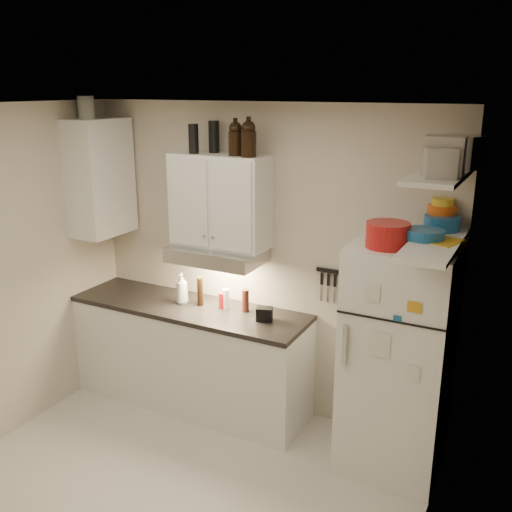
% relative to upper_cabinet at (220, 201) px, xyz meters
% --- Properties ---
extents(floor, '(3.20, 3.00, 0.02)m').
position_rel_upper_cabinet_xyz_m(floor, '(0.30, -1.33, -1.84)').
color(floor, silver).
rests_on(floor, ground).
extents(ceiling, '(3.20, 3.00, 0.02)m').
position_rel_upper_cabinet_xyz_m(ceiling, '(0.30, -1.33, 0.78)').
color(ceiling, white).
rests_on(ceiling, ground).
extents(back_wall, '(3.20, 0.02, 2.60)m').
position_rel_upper_cabinet_xyz_m(back_wall, '(0.30, 0.18, -0.53)').
color(back_wall, beige).
rests_on(back_wall, ground).
extents(right_wall, '(0.02, 3.00, 2.60)m').
position_rel_upper_cabinet_xyz_m(right_wall, '(1.91, -1.33, -0.53)').
color(right_wall, beige).
rests_on(right_wall, ground).
extents(base_cabinet, '(2.10, 0.60, 0.88)m').
position_rel_upper_cabinet_xyz_m(base_cabinet, '(-0.25, -0.14, -1.39)').
color(base_cabinet, white).
rests_on(base_cabinet, floor).
extents(countertop, '(2.10, 0.62, 0.04)m').
position_rel_upper_cabinet_xyz_m(countertop, '(-0.25, -0.14, -0.93)').
color(countertop, black).
rests_on(countertop, base_cabinet).
extents(upper_cabinet, '(0.80, 0.33, 0.75)m').
position_rel_upper_cabinet_xyz_m(upper_cabinet, '(0.00, 0.00, 0.00)').
color(upper_cabinet, white).
rests_on(upper_cabinet, back_wall).
extents(side_cabinet, '(0.33, 0.55, 1.00)m').
position_rel_upper_cabinet_xyz_m(side_cabinet, '(-1.14, -0.14, 0.12)').
color(side_cabinet, white).
rests_on(side_cabinet, left_wall).
extents(range_hood, '(0.76, 0.46, 0.12)m').
position_rel_upper_cabinet_xyz_m(range_hood, '(0.00, -0.06, -0.44)').
color(range_hood, silver).
rests_on(range_hood, back_wall).
extents(fridge, '(0.70, 0.68, 1.70)m').
position_rel_upper_cabinet_xyz_m(fridge, '(1.55, -0.18, -0.98)').
color(fridge, white).
rests_on(fridge, floor).
extents(shelf_hi, '(0.30, 0.95, 0.03)m').
position_rel_upper_cabinet_xyz_m(shelf_hi, '(1.75, -0.31, 0.38)').
color(shelf_hi, white).
rests_on(shelf_hi, right_wall).
extents(shelf_lo, '(0.30, 0.95, 0.03)m').
position_rel_upper_cabinet_xyz_m(shelf_lo, '(1.75, -0.31, -0.07)').
color(shelf_lo, white).
rests_on(shelf_lo, right_wall).
extents(knife_strip, '(0.42, 0.02, 0.03)m').
position_rel_upper_cabinet_xyz_m(knife_strip, '(1.00, 0.15, -0.51)').
color(knife_strip, black).
rests_on(knife_strip, back_wall).
extents(dutch_oven, '(0.37, 0.37, 0.17)m').
position_rel_upper_cabinet_xyz_m(dutch_oven, '(1.45, -0.30, -0.04)').
color(dutch_oven, '#AD1514').
rests_on(dutch_oven, fridge).
extents(book_stack, '(0.25, 0.29, 0.08)m').
position_rel_upper_cabinet_xyz_m(book_stack, '(1.80, -0.28, -0.08)').
color(book_stack, gold).
rests_on(book_stack, fridge).
extents(spice_jar, '(0.08, 0.08, 0.11)m').
position_rel_upper_cabinet_xyz_m(spice_jar, '(1.56, -0.22, -0.07)').
color(spice_jar, silver).
rests_on(spice_jar, fridge).
extents(stock_pot, '(0.36, 0.36, 0.20)m').
position_rel_upper_cabinet_xyz_m(stock_pot, '(1.82, -0.08, 0.49)').
color(stock_pot, silver).
rests_on(stock_pot, shelf_hi).
extents(tin_a, '(0.24, 0.21, 0.23)m').
position_rel_upper_cabinet_xyz_m(tin_a, '(1.78, -0.43, 0.50)').
color(tin_a, '#AAAAAD').
rests_on(tin_a, shelf_hi).
extents(tin_b, '(0.22, 0.22, 0.17)m').
position_rel_upper_cabinet_xyz_m(tin_b, '(1.78, -0.56, 0.47)').
color(tin_b, '#AAAAAD').
rests_on(tin_b, shelf_hi).
extents(bowl_teal, '(0.24, 0.24, 0.10)m').
position_rel_upper_cabinet_xyz_m(bowl_teal, '(1.73, 0.03, -0.00)').
color(bowl_teal, '#185388').
rests_on(bowl_teal, shelf_lo).
extents(bowl_orange, '(0.19, 0.19, 0.06)m').
position_rel_upper_cabinet_xyz_m(bowl_orange, '(1.71, 0.10, 0.08)').
color(bowl_orange, '#CD5113').
rests_on(bowl_orange, bowl_teal).
extents(bowl_yellow, '(0.15, 0.15, 0.05)m').
position_rel_upper_cabinet_xyz_m(bowl_yellow, '(1.71, 0.10, 0.13)').
color(bowl_yellow, gold).
rests_on(bowl_yellow, bowl_orange).
extents(plates, '(0.28, 0.28, 0.06)m').
position_rel_upper_cabinet_xyz_m(plates, '(1.67, -0.27, -0.02)').
color(plates, '#185388').
rests_on(plates, shelf_lo).
extents(growler_a, '(0.12, 0.12, 0.26)m').
position_rel_upper_cabinet_xyz_m(growler_a, '(0.17, -0.05, 0.51)').
color(growler_a, black).
rests_on(growler_a, upper_cabinet).
extents(growler_b, '(0.15, 0.15, 0.28)m').
position_rel_upper_cabinet_xyz_m(growler_b, '(0.30, -0.08, 0.51)').
color(growler_b, black).
rests_on(growler_b, upper_cabinet).
extents(thermos_a, '(0.10, 0.10, 0.25)m').
position_rel_upper_cabinet_xyz_m(thermos_a, '(-0.08, 0.05, 0.50)').
color(thermos_a, black).
rests_on(thermos_a, upper_cabinet).
extents(thermos_b, '(0.10, 0.10, 0.23)m').
position_rel_upper_cabinet_xyz_m(thermos_b, '(-0.19, -0.07, 0.49)').
color(thermos_b, black).
rests_on(thermos_b, upper_cabinet).
extents(side_jar, '(0.14, 0.14, 0.18)m').
position_rel_upper_cabinet_xyz_m(side_jar, '(-1.21, -0.15, 0.72)').
color(side_jar, silver).
rests_on(side_jar, side_cabinet).
extents(soap_bottle, '(0.15, 0.15, 0.30)m').
position_rel_upper_cabinet_xyz_m(soap_bottle, '(-0.33, -0.11, -0.76)').
color(soap_bottle, white).
rests_on(soap_bottle, countertop).
extents(pepper_mill, '(0.06, 0.06, 0.19)m').
position_rel_upper_cabinet_xyz_m(pepper_mill, '(0.24, -0.03, -0.81)').
color(pepper_mill, '#57241A').
rests_on(pepper_mill, countertop).
extents(oil_bottle, '(0.06, 0.06, 0.24)m').
position_rel_upper_cabinet_xyz_m(oil_bottle, '(-0.19, -0.04, -0.79)').
color(oil_bottle, '#385B16').
rests_on(oil_bottle, countertop).
extents(vinegar_bottle, '(0.07, 0.07, 0.24)m').
position_rel_upper_cabinet_xyz_m(vinegar_bottle, '(-0.16, -0.09, -0.78)').
color(vinegar_bottle, black).
rests_on(vinegar_bottle, countertop).
extents(clear_bottle, '(0.07, 0.07, 0.17)m').
position_rel_upper_cabinet_xyz_m(clear_bottle, '(0.06, -0.05, -0.82)').
color(clear_bottle, silver).
rests_on(clear_bottle, countertop).
extents(red_jar, '(0.09, 0.09, 0.13)m').
position_rel_upper_cabinet_xyz_m(red_jar, '(0.03, -0.05, -0.84)').
color(red_jar, '#AD1514').
rests_on(red_jar, countertop).
extents(caddy, '(0.15, 0.13, 0.11)m').
position_rel_upper_cabinet_xyz_m(caddy, '(0.47, -0.13, -0.85)').
color(caddy, black).
rests_on(caddy, countertop).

